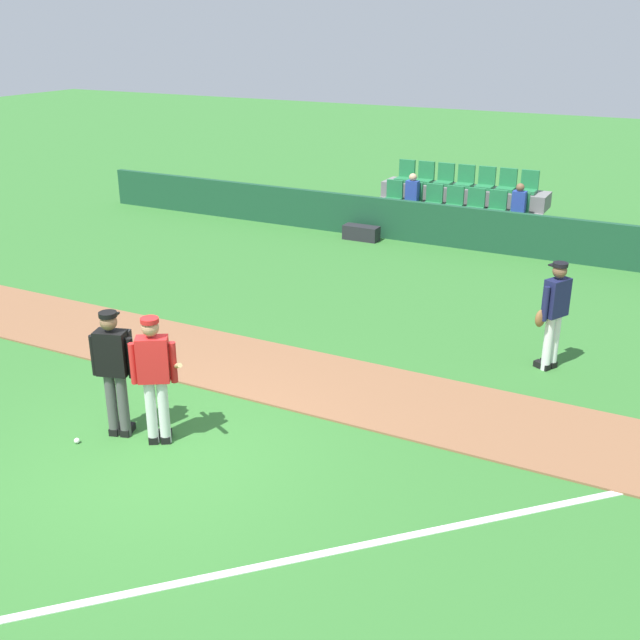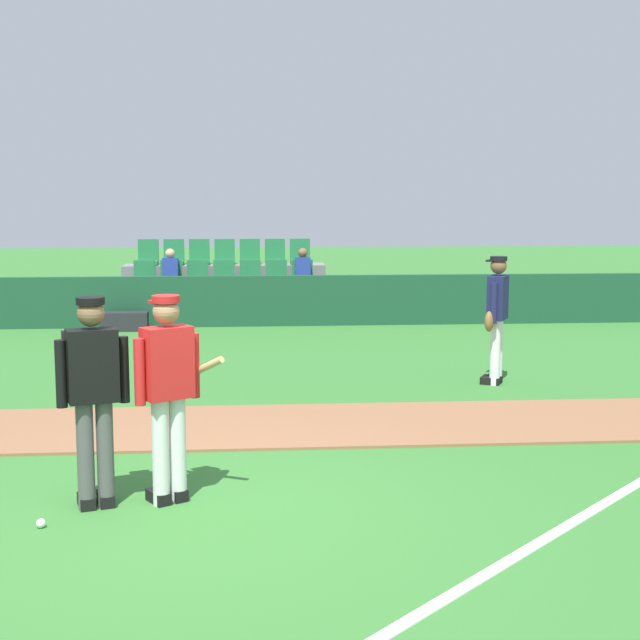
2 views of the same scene
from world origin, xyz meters
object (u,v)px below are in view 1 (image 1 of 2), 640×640
(batter_red_jersey, at_px, (155,376))
(equipment_bag, at_px, (361,233))
(baseball, at_px, (77,441))
(runner_navy_jersey, at_px, (554,312))
(umpire_home_plate, at_px, (114,366))

(batter_red_jersey, height_order, equipment_bag, batter_red_jersey)
(baseball, bearing_deg, runner_navy_jersey, 45.87)
(umpire_home_plate, height_order, baseball, umpire_home_plate)
(baseball, relative_size, equipment_bag, 0.08)
(equipment_bag, bearing_deg, umpire_home_plate, -83.82)
(runner_navy_jersey, distance_m, equipment_bag, 8.04)
(batter_red_jersey, xyz_separation_m, baseball, (-0.96, -0.53, -0.93))
(umpire_home_plate, xyz_separation_m, runner_navy_jersey, (4.66, 4.71, -0.04))
(umpire_home_plate, bearing_deg, runner_navy_jersey, 45.34)
(umpire_home_plate, height_order, equipment_bag, umpire_home_plate)
(runner_navy_jersey, xyz_separation_m, baseball, (-5.01, -5.17, -0.93))
(umpire_home_plate, bearing_deg, baseball, -128.01)
(batter_red_jersey, bearing_deg, umpire_home_plate, -173.14)
(umpire_home_plate, xyz_separation_m, baseball, (-0.36, -0.46, -0.96))
(batter_red_jersey, distance_m, runner_navy_jersey, 6.16)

